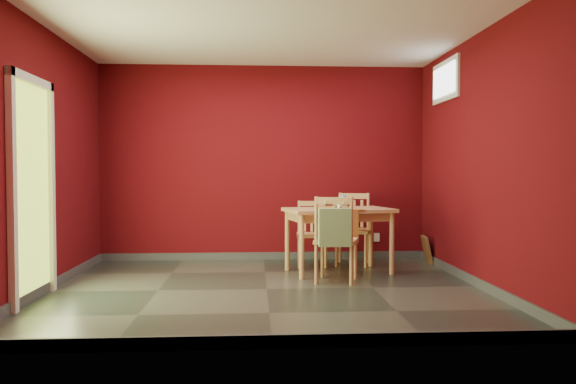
{
  "coord_description": "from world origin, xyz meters",
  "views": [
    {
      "loc": [
        -0.13,
        -5.83,
        1.23
      ],
      "look_at": [
        0.25,
        0.45,
        1.0
      ],
      "focal_mm": 35.0,
      "sensor_mm": 36.0,
      "label": 1
    }
  ],
  "objects": [
    {
      "name": "cat",
      "position": [
        0.92,
        0.94,
        0.88
      ],
      "size": [
        0.39,
        0.44,
        0.2
      ],
      "primitive_type": null,
      "rotation": [
        0.0,
        0.0,
        0.59
      ],
      "color": "slate",
      "rests_on": "table_runner"
    },
    {
      "name": "room_shell",
      "position": [
        0.0,
        0.0,
        0.05
      ],
      "size": [
        4.5,
        4.5,
        4.5
      ],
      "color": "#52080D",
      "rests_on": "ground"
    },
    {
      "name": "outlet_plate",
      "position": [
        1.6,
        1.99,
        0.3
      ],
      "size": [
        0.08,
        0.02,
        0.12
      ],
      "primitive_type": "cube",
      "color": "silver",
      "rests_on": "room_shell"
    },
    {
      "name": "chair_near",
      "position": [
        0.77,
        0.31,
        0.49
      ],
      "size": [
        0.56,
        0.56,
        0.96
      ],
      "color": "tan",
      "rests_on": "ground"
    },
    {
      "name": "dining_table",
      "position": [
        0.9,
        0.93,
        0.69
      ],
      "size": [
        1.38,
        0.98,
        0.78
      ],
      "color": "tan",
      "rests_on": "ground"
    },
    {
      "name": "ground",
      "position": [
        0.0,
        0.0,
        0.0
      ],
      "size": [
        4.5,
        4.5,
        0.0
      ],
      "primitive_type": "plane",
      "color": "#2D342D",
      "rests_on": "ground"
    },
    {
      "name": "table_runner",
      "position": [
        0.9,
        0.8,
        0.72
      ],
      "size": [
        0.52,
        0.84,
        0.39
      ],
      "color": "#BD7330",
      "rests_on": "dining_table"
    },
    {
      "name": "picture_frame",
      "position": [
        2.19,
        1.56,
        0.18
      ],
      "size": [
        0.17,
        0.37,
        0.36
      ],
      "color": "brown",
      "rests_on": "ground"
    },
    {
      "name": "window",
      "position": [
        2.23,
        1.0,
        2.35
      ],
      "size": [
        0.05,
        0.9,
        0.5
      ],
      "color": "white",
      "rests_on": "room_shell"
    },
    {
      "name": "chair_far_right",
      "position": [
        1.17,
        1.5,
        0.48
      ],
      "size": [
        0.54,
        0.54,
        0.94
      ],
      "color": "tan",
      "rests_on": "ground"
    },
    {
      "name": "tote_bag",
      "position": [
        0.73,
        0.09,
        0.64
      ],
      "size": [
        0.34,
        0.2,
        0.48
      ],
      "color": "#86B071",
      "rests_on": "chair_near"
    },
    {
      "name": "doorway",
      "position": [
        -2.23,
        -0.4,
        1.12
      ],
      "size": [
        0.06,
        1.01,
        2.13
      ],
      "color": "#B7D838",
      "rests_on": "ground"
    },
    {
      "name": "chair_far_left",
      "position": [
        0.63,
        1.47,
        0.43
      ],
      "size": [
        0.42,
        0.42,
        0.84
      ],
      "color": "tan",
      "rests_on": "ground"
    }
  ]
}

